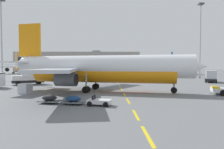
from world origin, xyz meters
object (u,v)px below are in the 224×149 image
object	(u,v)px
airliner_foreground	(99,68)
apron_light_mast_near	(1,30)
airliner_far_center	(19,67)
uld_cargo_container	(25,89)
catering_truck	(29,78)
apron_light_mast_far	(200,32)
fuel_service_truck	(211,76)
airliner_mid_left	(169,67)
baggage_train	(74,100)

from	to	relation	value
airliner_foreground	apron_light_mast_near	xyz separation A→B (m)	(-29.73, 25.71, 10.97)
airliner_far_center	uld_cargo_container	distance (m)	84.89
catering_truck	apron_light_mast_far	distance (m)	58.65
airliner_foreground	apron_light_mast_far	xyz separation A→B (m)	(34.25, 37.38, 12.38)
apron_light_mast_far	apron_light_mast_near	bearing A→B (deg)	-169.66
airliner_foreground	catering_truck	distance (m)	21.71
fuel_service_truck	apron_light_mast_near	bearing A→B (deg)	173.39
fuel_service_truck	uld_cargo_container	distance (m)	46.08
airliner_far_center	apron_light_mast_near	distance (m)	52.67
airliner_foreground	apron_light_mast_far	size ratio (longest dim) A/B	1.30
fuel_service_truck	uld_cargo_container	world-z (taller)	fuel_service_truck
airliner_mid_left	fuel_service_truck	size ratio (longest dim) A/B	4.54
baggage_train	uld_cargo_container	bearing A→B (deg)	134.69
airliner_mid_left	catering_truck	size ratio (longest dim) A/B	4.60
airliner_far_center	apron_light_mast_far	size ratio (longest dim) A/B	1.25
baggage_train	apron_light_mast_far	xyz separation A→B (m)	(36.60, 49.62, 15.81)
airliner_mid_left	apron_light_mast_far	xyz separation A→B (m)	(2.30, -29.91, 12.41)
catering_truck	fuel_service_truck	bearing A→B (deg)	7.08
airliner_foreground	apron_light_mast_near	distance (m)	40.81
airliner_foreground	uld_cargo_container	world-z (taller)	airliner_foreground
airliner_mid_left	apron_light_mast_near	xyz separation A→B (m)	(-61.68, -41.58, 10.99)
uld_cargo_container	apron_light_mast_near	distance (m)	36.76
apron_light_mast_near	apron_light_mast_far	distance (m)	65.05
fuel_service_truck	apron_light_mast_far	xyz separation A→B (m)	(5.22, 18.49, 14.69)
fuel_service_truck	apron_light_mast_far	size ratio (longest dim) A/B	0.28
airliner_far_center	apron_light_mast_far	xyz separation A→B (m)	(80.16, -37.24, 12.38)
baggage_train	uld_cargo_container	world-z (taller)	uld_cargo_container
uld_cargo_container	apron_light_mast_far	size ratio (longest dim) A/B	0.07
airliner_far_center	baggage_train	bearing A→B (deg)	-63.36
uld_cargo_container	apron_light_mast_near	world-z (taller)	apron_light_mast_near
catering_truck	apron_light_mast_near	size ratio (longest dim) A/B	0.30
uld_cargo_container	airliner_foreground	bearing A→B (deg)	14.29
fuel_service_truck	apron_light_mast_far	distance (m)	24.18
fuel_service_truck	apron_light_mast_near	size ratio (longest dim) A/B	0.31
catering_truck	apron_light_mast_near	bearing A→B (deg)	135.19
airliner_mid_left	baggage_train	distance (m)	86.67
airliner_mid_left	fuel_service_truck	world-z (taller)	airliner_mid_left
airliner_foreground	catering_truck	xyz separation A→B (m)	(-17.11, 13.17, -2.30)
airliner_foreground	apron_light_mast_far	world-z (taller)	apron_light_mast_far
airliner_mid_left	apron_light_mast_near	distance (m)	75.20
apron_light_mast_near	airliner_foreground	bearing A→B (deg)	-40.85
baggage_train	apron_light_mast_near	distance (m)	48.96
uld_cargo_container	catering_truck	bearing A→B (deg)	109.05
airliner_foreground	baggage_train	size ratio (longest dim) A/B	3.97
airliner_far_center	apron_light_mast_near	bearing A→B (deg)	-71.69
catering_truck	apron_light_mast_near	distance (m)	22.20
airliner_far_center	apron_light_mast_near	size ratio (longest dim) A/B	1.38
apron_light_mast_near	baggage_train	bearing A→B (deg)	-54.18
airliner_mid_left	catering_truck	xyz separation A→B (m)	(-49.06, -54.12, -2.28)
catering_truck	apron_light_mast_near	xyz separation A→B (m)	(-12.62, 12.54, 13.27)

